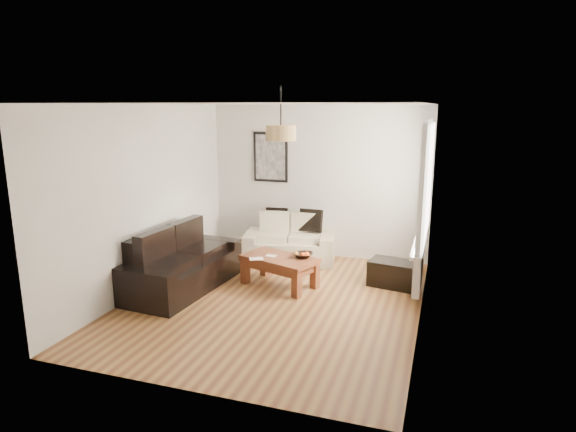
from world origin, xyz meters
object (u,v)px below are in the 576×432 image
(sofa_leather, at_px, (181,260))
(ottoman, at_px, (393,273))
(loveseat_cream, at_px, (290,239))
(coffee_table, at_px, (280,271))

(sofa_leather, relative_size, ottoman, 2.91)
(loveseat_cream, height_order, ottoman, loveseat_cream)
(ottoman, bearing_deg, coffee_table, -161.75)
(coffee_table, bearing_deg, loveseat_cream, 101.14)
(loveseat_cream, xyz_separation_m, ottoman, (1.81, -0.69, -0.18))
(sofa_leather, bearing_deg, loveseat_cream, -27.22)
(ottoman, bearing_deg, loveseat_cream, 159.10)
(loveseat_cream, bearing_deg, ottoman, -32.35)
(coffee_table, bearing_deg, ottoman, 18.25)
(sofa_leather, bearing_deg, ottoman, -65.62)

